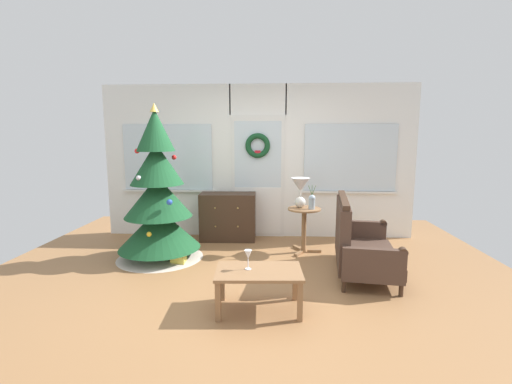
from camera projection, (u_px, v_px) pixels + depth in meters
ground_plane at (249, 284)px, 4.20m from camera, size 6.76×6.76×0.00m
back_wall_with_door at (258, 161)px, 6.06m from camera, size 5.20×0.19×2.55m
christmas_tree at (158, 203)px, 4.99m from camera, size 1.20×1.20×2.14m
dresser_cabinet at (228, 217)px, 5.94m from camera, size 0.91×0.46×0.78m
settee_sofa at (358, 244)px, 4.49m from camera, size 0.87×1.44×0.96m
side_table at (304, 221)px, 5.27m from camera, size 0.50×0.48×0.67m
table_lamp at (300, 189)px, 5.24m from camera, size 0.28×0.28×0.44m
flower_vase at (312, 201)px, 5.16m from camera, size 0.11×0.10×0.35m
coffee_table at (259, 276)px, 3.52m from camera, size 0.87×0.56×0.41m
wine_glass at (248, 255)px, 3.52m from camera, size 0.08×0.08×0.20m
gift_box at (178, 257)px, 4.85m from camera, size 0.19×0.17×0.19m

